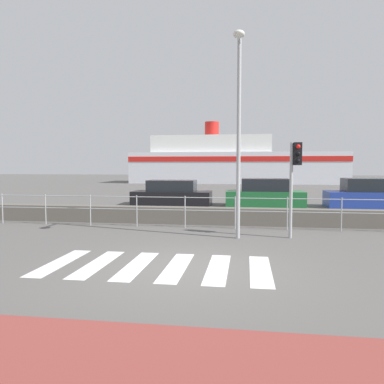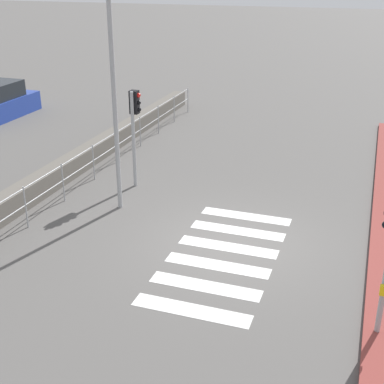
{
  "view_description": "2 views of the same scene",
  "coord_description": "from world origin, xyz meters",
  "px_view_note": "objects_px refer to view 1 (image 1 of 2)",
  "views": [
    {
      "loc": [
        1.26,
        -7.86,
        2.21
      ],
      "look_at": [
        -0.17,
        2.0,
        1.5
      ],
      "focal_mm": 35.0,
      "sensor_mm": 36.0,
      "label": 1
    },
    {
      "loc": [
        -11.16,
        -2.85,
        6.22
      ],
      "look_at": [
        0.02,
        1.0,
        1.2
      ],
      "focal_mm": 50.0,
      "sensor_mm": 36.0,
      "label": 2
    }
  ],
  "objects_px": {
    "traffic_light_far": "(295,168)",
    "parked_car_blue": "(370,195)",
    "streetlamp": "(239,114)",
    "parked_car_black": "(172,194)",
    "ferry_boat": "(231,163)",
    "parked_car_green": "(265,194)"
  },
  "relations": [
    {
      "from": "traffic_light_far",
      "to": "parked_car_blue",
      "type": "relative_size",
      "value": 0.66
    },
    {
      "from": "traffic_light_far",
      "to": "streetlamp",
      "type": "bearing_deg",
      "value": -164.24
    },
    {
      "from": "traffic_light_far",
      "to": "parked_car_black",
      "type": "distance_m",
      "value": 10.8
    },
    {
      "from": "parked_car_black",
      "to": "traffic_light_far",
      "type": "bearing_deg",
      "value": -58.39
    },
    {
      "from": "parked_car_black",
      "to": "parked_car_blue",
      "type": "height_order",
      "value": "parked_car_blue"
    },
    {
      "from": "ferry_boat",
      "to": "parked_car_black",
      "type": "xyz_separation_m",
      "value": [
        -2.26,
        -27.25,
        -1.94
      ]
    },
    {
      "from": "streetlamp",
      "to": "parked_car_green",
      "type": "xyz_separation_m",
      "value": [
        1.25,
        9.58,
        -3.06
      ]
    },
    {
      "from": "traffic_light_far",
      "to": "ferry_boat",
      "type": "xyz_separation_m",
      "value": [
        -3.35,
        36.36,
        0.41
      ]
    },
    {
      "from": "traffic_light_far",
      "to": "streetlamp",
      "type": "xyz_separation_m",
      "value": [
        -1.68,
        -0.48,
        1.57
      ]
    },
    {
      "from": "traffic_light_far",
      "to": "parked_car_green",
      "type": "bearing_deg",
      "value": 92.71
    },
    {
      "from": "traffic_light_far",
      "to": "streetlamp",
      "type": "height_order",
      "value": "streetlamp"
    },
    {
      "from": "parked_car_black",
      "to": "parked_car_blue",
      "type": "relative_size",
      "value": 1.0
    },
    {
      "from": "parked_car_black",
      "to": "parked_car_blue",
      "type": "xyz_separation_m",
      "value": [
        10.58,
        0.0,
        0.07
      ]
    },
    {
      "from": "traffic_light_far",
      "to": "parked_car_blue",
      "type": "bearing_deg",
      "value": 61.34
    },
    {
      "from": "parked_car_green",
      "to": "parked_car_black",
      "type": "bearing_deg",
      "value": -180.0
    },
    {
      "from": "streetlamp",
      "to": "parked_car_green",
      "type": "distance_m",
      "value": 10.13
    },
    {
      "from": "streetlamp",
      "to": "parked_car_green",
      "type": "height_order",
      "value": "streetlamp"
    },
    {
      "from": "parked_car_black",
      "to": "parked_car_green",
      "type": "bearing_deg",
      "value": 0.0
    },
    {
      "from": "ferry_boat",
      "to": "parked_car_black",
      "type": "relative_size",
      "value": 5.95
    },
    {
      "from": "traffic_light_far",
      "to": "parked_car_green",
      "type": "relative_size",
      "value": 0.69
    },
    {
      "from": "parked_car_black",
      "to": "parked_car_green",
      "type": "relative_size",
      "value": 1.06
    },
    {
      "from": "traffic_light_far",
      "to": "streetlamp",
      "type": "distance_m",
      "value": 2.35
    }
  ]
}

